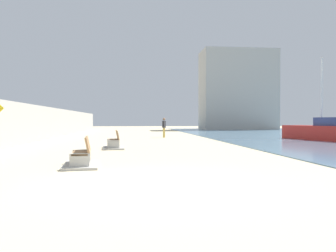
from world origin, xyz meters
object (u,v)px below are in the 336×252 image
Objects in this scene: person_walking at (164,126)px; boat_outer at (327,131)px; bench_far at (114,144)px; bench_near at (82,159)px.

boat_outer is at bearing -27.36° from person_walking.
boat_outer is (15.35, 5.14, 0.49)m from bench_far.
bench_far is at bearing -108.71° from person_walking.
bench_far is at bearing 84.55° from bench_near.
bench_far is 11.78m from person_walking.
bench_far is (0.66, 6.96, 0.00)m from bench_near.
bench_far is 0.29× the size of boat_outer.
person_walking is at bearing 76.23° from bench_near.
person_walking is 0.23× the size of boat_outer.
person_walking reaches higher than bench_far.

